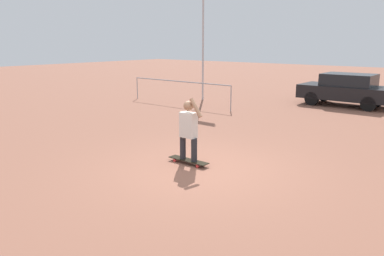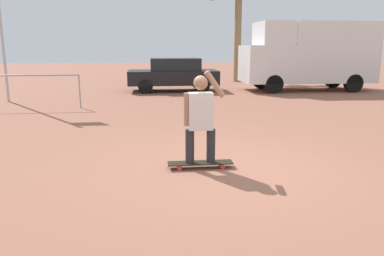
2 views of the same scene
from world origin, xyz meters
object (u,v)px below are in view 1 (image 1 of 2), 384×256
object	(u,v)px
skateboard	(188,160)
flagpole	(204,29)
parked_car_black	(346,89)
person_skateboarder	(188,127)

from	to	relation	value
skateboard	flagpole	distance (m)	10.52
skateboard	parked_car_black	world-z (taller)	parked_car_black
flagpole	parked_car_black	bearing A→B (deg)	23.19
skateboard	person_skateboarder	distance (m)	0.80
skateboard	person_skateboarder	size ratio (longest dim) A/B	0.71
parked_car_black	flagpole	distance (m)	7.05
parked_car_black	person_skateboarder	bearing A→B (deg)	-91.35
skateboard	flagpole	bearing A→B (deg)	125.20
parked_car_black	flagpole	bearing A→B (deg)	-156.81
flagpole	skateboard	bearing A→B (deg)	-54.80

